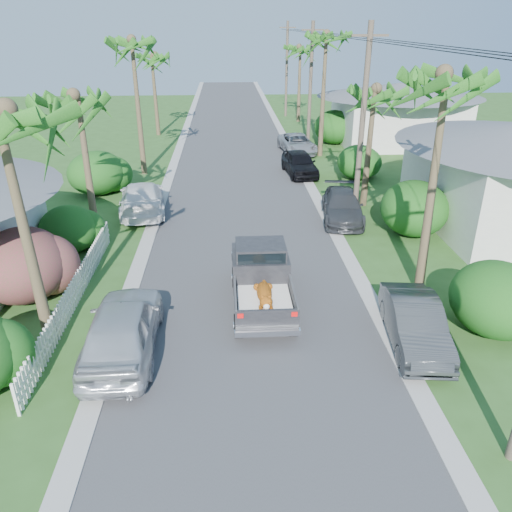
{
  "coord_description": "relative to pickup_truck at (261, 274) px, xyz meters",
  "views": [
    {
      "loc": [
        -0.66,
        -9.92,
        8.95
      ],
      "look_at": [
        0.3,
        6.05,
        1.4
      ],
      "focal_mm": 35.0,
      "sensor_mm": 36.0,
      "label": 1
    }
  ],
  "objects": [
    {
      "name": "palm_r_d",
      "position": [
        6.07,
        34.63,
        5.73
      ],
      "size": [
        4.4,
        4.4,
        8.0
      ],
      "color": "brown",
      "rests_on": "ground"
    },
    {
      "name": "ground",
      "position": [
        -0.43,
        -5.37,
        -1.01
      ],
      "size": [
        120.0,
        120.0,
        0.0
      ],
      "primitive_type": "plane",
      "color": "#2E531F",
      "rests_on": "ground"
    },
    {
      "name": "palm_l_d",
      "position": [
        -6.93,
        28.63,
        5.43
      ],
      "size": [
        4.4,
        4.4,
        7.7
      ],
      "color": "brown",
      "rests_on": "ground"
    },
    {
      "name": "palm_r_c",
      "position": [
        5.77,
        20.63,
        7.1
      ],
      "size": [
        4.4,
        4.4,
        9.4
      ],
      "color": "brown",
      "rests_on": "ground"
    },
    {
      "name": "palm_l_c",
      "position": [
        -6.43,
        16.63,
        6.9
      ],
      "size": [
        4.4,
        4.4,
        9.2
      ],
      "color": "brown",
      "rests_on": "ground"
    },
    {
      "name": "shrub_r_d",
      "position": [
        7.57,
        24.63,
        0.29
      ],
      "size": [
        3.2,
        3.52,
        2.6
      ],
      "primitive_type": "ellipsoid",
      "color": "#184915",
      "rests_on": "ground"
    },
    {
      "name": "shrub_l_b",
      "position": [
        -8.23,
        0.63,
        0.29
      ],
      "size": [
        3.0,
        3.3,
        2.6
      ],
      "primitive_type": "ellipsoid",
      "color": "#B5194B",
      "rests_on": "ground"
    },
    {
      "name": "picket_fence",
      "position": [
        -6.43,
        0.13,
        -0.51
      ],
      "size": [
        0.1,
        11.0,
        1.0
      ],
      "primitive_type": "cube",
      "color": "white",
      "rests_on": "ground"
    },
    {
      "name": "parked_car_rm",
      "position": [
        4.57,
        7.69,
        -0.33
      ],
      "size": [
        2.5,
        4.87,
        1.35
      ],
      "primitive_type": "imported",
      "rotation": [
        0.0,
        0.0,
        -0.14
      ],
      "color": "#34363A",
      "rests_on": "ground"
    },
    {
      "name": "utility_pole_c",
      "position": [
        5.17,
        22.63,
        3.59
      ],
      "size": [
        1.6,
        0.26,
        9.0
      ],
      "color": "brown",
      "rests_on": "ground"
    },
    {
      "name": "parked_car_rd",
      "position": [
        4.21,
        21.64,
        -0.34
      ],
      "size": [
        2.72,
        5.02,
        1.34
      ],
      "primitive_type": "imported",
      "rotation": [
        0.0,
        0.0,
        0.11
      ],
      "color": "#A8AAAF",
      "rests_on": "ground"
    },
    {
      "name": "utility_pole_b",
      "position": [
        5.17,
        7.63,
        3.59
      ],
      "size": [
        1.6,
        0.26,
        9.0
      ],
      "color": "brown",
      "rests_on": "ground"
    },
    {
      "name": "curb_right",
      "position": [
        3.87,
        19.63,
        -0.98
      ],
      "size": [
        0.6,
        100.0,
        0.06
      ],
      "primitive_type": "cube",
      "color": "#A5A39E",
      "rests_on": "ground"
    },
    {
      "name": "palm_r_a",
      "position": [
        5.87,
        0.63,
        6.41
      ],
      "size": [
        4.4,
        4.4,
        8.7
      ],
      "color": "brown",
      "rests_on": "ground"
    },
    {
      "name": "parked_car_lf",
      "position": [
        -5.43,
        9.25,
        -0.23
      ],
      "size": [
        2.84,
        5.59,
        1.55
      ],
      "primitive_type": "imported",
      "rotation": [
        0.0,
        0.0,
        3.27
      ],
      "color": "white",
      "rests_on": "ground"
    },
    {
      "name": "shrub_l_d",
      "position": [
        -8.43,
        12.63,
        0.19
      ],
      "size": [
        3.2,
        3.52,
        2.4
      ],
      "primitive_type": "ellipsoid",
      "color": "#184915",
      "rests_on": "ground"
    },
    {
      "name": "parked_car_ln",
      "position": [
        -4.24,
        -2.85,
        -0.16
      ],
      "size": [
        2.09,
        5.02,
        1.7
      ],
      "primitive_type": "imported",
      "rotation": [
        0.0,
        0.0,
        3.16
      ],
      "color": "silver",
      "rests_on": "ground"
    },
    {
      "name": "shrub_r_b",
      "position": [
        7.37,
        5.63,
        0.24
      ],
      "size": [
        3.0,
        3.3,
        2.5
      ],
      "primitive_type": "ellipsoid",
      "color": "#184915",
      "rests_on": "ground"
    },
    {
      "name": "shrub_r_c",
      "position": [
        7.07,
        14.63,
        0.04
      ],
      "size": [
        2.6,
        2.86,
        2.1
      ],
      "primitive_type": "ellipsoid",
      "color": "#184915",
      "rests_on": "ground"
    },
    {
      "name": "palm_r_b",
      "position": [
        6.17,
        9.63,
        4.94
      ],
      "size": [
        4.4,
        4.4,
        7.2
      ],
      "color": "brown",
      "rests_on": "ground"
    },
    {
      "name": "parked_car_rn",
      "position": [
        4.46,
        -2.88,
        -0.32
      ],
      "size": [
        1.91,
        4.32,
        1.38
      ],
      "primitive_type": "imported",
      "rotation": [
        0.0,
        0.0,
        -0.11
      ],
      "color": "#323537",
      "rests_on": "ground"
    },
    {
      "name": "curb_left",
      "position": [
        -4.73,
        19.63,
        -0.98
      ],
      "size": [
        0.6,
        100.0,
        0.06
      ],
      "primitive_type": "cube",
      "color": "#A5A39E",
      "rests_on": "ground"
    },
    {
      "name": "shrub_l_c",
      "position": [
        -7.83,
        4.63,
        -0.01
      ],
      "size": [
        2.4,
        2.64,
        2.0
      ],
      "primitive_type": "ellipsoid",
      "color": "#184915",
      "rests_on": "ground"
    },
    {
      "name": "palm_l_b",
      "position": [
        -7.23,
        6.63,
        5.14
      ],
      "size": [
        4.4,
        4.4,
        7.4
      ],
      "color": "brown",
      "rests_on": "ground"
    },
    {
      "name": "utility_pole_d",
      "position": [
        5.17,
        37.63,
        3.59
      ],
      "size": [
        1.6,
        0.26,
        9.0
      ],
      "color": "brown",
      "rests_on": "ground"
    },
    {
      "name": "shrub_r_a",
      "position": [
        7.17,
        -2.37,
        0.14
      ],
      "size": [
        2.8,
        3.08,
        2.3
      ],
      "primitive_type": "ellipsoid",
      "color": "#184915",
      "rests_on": "ground"
    },
    {
      "name": "road",
      "position": [
        -0.43,
        19.63,
        -1.0
      ],
      "size": [
        8.0,
        100.0,
        0.02
      ],
      "primitive_type": "cube",
      "color": "#38383A",
      "rests_on": "ground"
    },
    {
      "name": "pickup_truck",
      "position": [
        0.0,
        0.0,
        0.0
      ],
      "size": [
        1.98,
        5.12,
        2.06
      ],
      "color": "black",
      "rests_on": "ground"
    },
    {
      "name": "parked_car_rf",
      "position": [
        3.56,
        15.75,
        -0.26
      ],
      "size": [
        2.19,
        4.54,
        1.5
      ],
      "primitive_type": "imported",
      "rotation": [
        0.0,
        0.0,
        0.1
      ],
      "color": "black",
      "rests_on": "ground"
    },
    {
      "name": "house_right_far",
      "position": [
        12.57,
        24.63,
        1.11
      ],
      "size": [
        9.0,
        8.0,
        4.6
      ],
      "color": "silver",
      "rests_on": "ground"
    }
  ]
}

